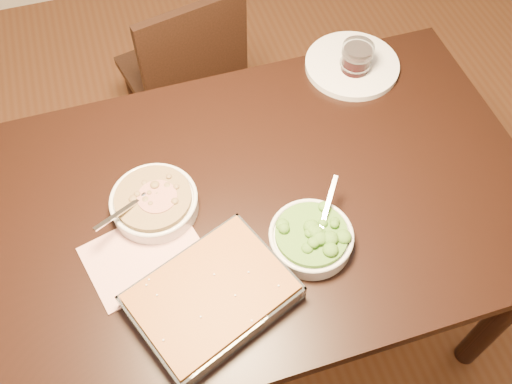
% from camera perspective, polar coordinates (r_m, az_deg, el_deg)
% --- Properties ---
extents(ground, '(4.00, 4.00, 0.00)m').
position_cam_1_polar(ground, '(2.12, 0.66, -11.58)').
color(ground, '#4D2916').
rests_on(ground, ground).
extents(table, '(1.40, 0.90, 0.75)m').
position_cam_1_polar(table, '(1.53, 0.90, -2.29)').
color(table, black).
rests_on(table, ground).
extents(magazine_a, '(0.31, 0.25, 0.01)m').
position_cam_1_polar(magazine_a, '(1.39, -11.14, -6.11)').
color(magazine_a, '#AB3631').
rests_on(magazine_a, table).
extents(coaster, '(0.12, 0.12, 0.00)m').
position_cam_1_polar(coaster, '(1.75, 9.74, 11.68)').
color(coaster, white).
rests_on(coaster, table).
extents(stew_bowl, '(0.22, 0.22, 0.08)m').
position_cam_1_polar(stew_bowl, '(1.43, -10.14, -1.00)').
color(stew_bowl, silver).
rests_on(stew_bowl, table).
extents(broccoli_bowl, '(0.20, 0.21, 0.08)m').
position_cam_1_polar(broccoli_bowl, '(1.36, 5.52, -4.55)').
color(broccoli_bowl, silver).
rests_on(broccoli_bowl, table).
extents(baking_dish, '(0.41, 0.36, 0.06)m').
position_cam_1_polar(baking_dish, '(1.29, -4.44, -10.39)').
color(baking_dish, silver).
rests_on(baking_dish, table).
extents(wine_tumbler, '(0.09, 0.09, 0.10)m').
position_cam_1_polar(wine_tumbler, '(1.72, 10.00, 12.98)').
color(wine_tumbler, black).
rests_on(wine_tumbler, coaster).
extents(dinner_plate, '(0.28, 0.28, 0.02)m').
position_cam_1_polar(dinner_plate, '(1.76, 9.57, 12.40)').
color(dinner_plate, silver).
rests_on(dinner_plate, table).
extents(chair_far, '(0.46, 0.46, 0.82)m').
position_cam_1_polar(chair_far, '(2.16, -6.94, 11.69)').
color(chair_far, black).
rests_on(chair_far, ground).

